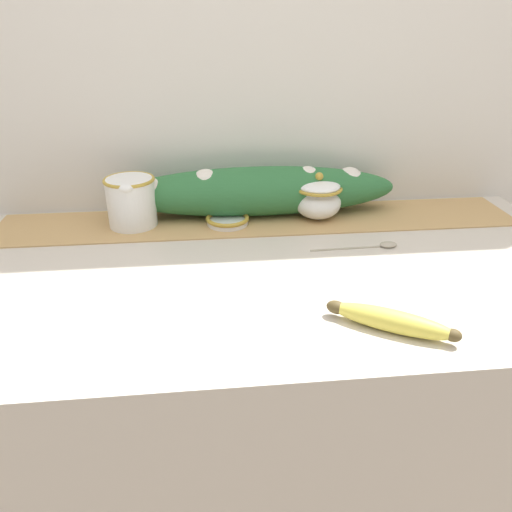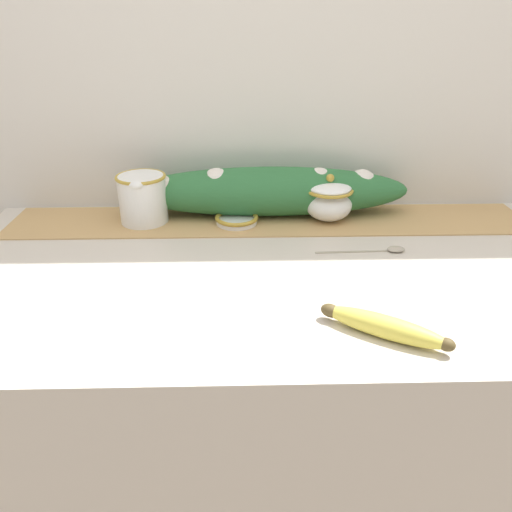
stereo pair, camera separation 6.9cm
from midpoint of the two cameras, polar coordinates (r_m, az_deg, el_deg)
name	(u,v)px [view 2 (the right image)]	position (r m, az deg, el deg)	size (l,w,h in m)	color
countertop	(272,434)	(1.31, 3.44, -19.71)	(1.40, 0.72, 0.94)	beige
back_wall	(268,103)	(1.31, 2.95, 17.01)	(2.20, 0.04, 2.40)	silver
table_runner	(269,220)	(1.25, 3.10, 4.06)	(1.28, 0.20, 0.00)	tan
cream_pitcher	(143,197)	(1.25, -11.27, 6.62)	(0.12, 0.14, 0.12)	white
sugar_bowl	(329,200)	(1.25, 9.90, 6.33)	(0.12, 0.12, 0.12)	white
small_dish	(237,219)	(1.23, -0.61, 4.19)	(0.11, 0.11, 0.02)	white
banana	(384,326)	(0.84, 16.78, -7.76)	(0.20, 0.14, 0.04)	#DBCC4C
spoon	(389,250)	(1.14, 16.65, 0.68)	(0.20, 0.03, 0.01)	#A89E89
poinsettia_garland	(270,190)	(1.27, 3.22, 7.48)	(0.70, 0.14, 0.12)	#2D6B38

